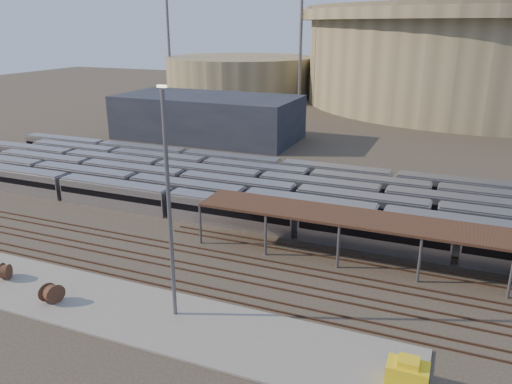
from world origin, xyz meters
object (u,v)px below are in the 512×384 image
Objects in this scene: cable_reel_east at (52,293)px; yellow_equipment at (407,375)px; cable_reel_west at (5,271)px; yard_light_pole at (169,207)px.

yellow_equipment is at bearing 1.39° from cable_reel_east.
yellow_equipment is at bearing -1.42° from cable_reel_west.
yard_light_pole is (20.08, 0.92, 9.72)m from cable_reel_west.
yard_light_pole reaches higher than yellow_equipment.
cable_reel_west is 41.06m from yellow_equipment.
cable_reel_east is at bearing -12.77° from cable_reel_west.
cable_reel_east reaches higher than yellow_equipment.
cable_reel_west is 0.08× the size of yard_light_pole.
yellow_equipment is (20.97, -1.94, -9.60)m from yard_light_pole.
cable_reel_west is 0.55× the size of yellow_equipment.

